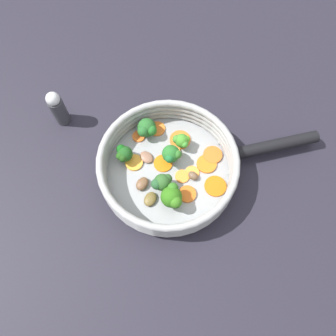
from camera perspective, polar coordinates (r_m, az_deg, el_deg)
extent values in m
plane|color=black|center=(0.74, 0.00, -0.99)|extent=(4.00, 4.00, 0.00)
cylinder|color=#939699|center=(0.73, 0.00, -0.74)|extent=(0.28, 0.28, 0.02)
torus|color=#989999|center=(0.71, 0.00, -0.24)|extent=(0.30, 0.30, 0.02)
torus|color=#989999|center=(0.70, 0.00, 0.26)|extent=(0.30, 0.30, 0.02)
torus|color=#989999|center=(0.69, 0.00, 0.78)|extent=(0.30, 0.30, 0.02)
torus|color=#989999|center=(0.67, 0.00, 1.32)|extent=(0.30, 0.30, 0.02)
cylinder|color=black|center=(0.77, 17.95, 3.75)|extent=(0.04, 0.20, 0.03)
sphere|color=#919B96|center=(0.73, 10.69, -0.96)|extent=(0.01, 0.01, 0.01)
sphere|color=gray|center=(0.75, 8.93, 4.39)|extent=(0.01, 0.01, 0.01)
cylinder|color=orange|center=(0.71, 8.25, -3.14)|extent=(0.07, 0.07, 0.00)
cylinder|color=#F69941|center=(0.74, 0.79, 2.72)|extent=(0.05, 0.05, 0.01)
cylinder|color=orange|center=(0.72, 4.22, -0.79)|extent=(0.04, 0.04, 0.00)
cylinder|color=orange|center=(0.76, -5.16, 5.50)|extent=(0.03, 0.03, 0.00)
cylinder|color=orange|center=(0.77, -1.93, 6.85)|extent=(0.05, 0.05, 0.00)
cylinder|color=orange|center=(0.70, 3.38, -4.54)|extent=(0.05, 0.05, 0.01)
cylinder|color=gold|center=(0.73, -5.92, 0.95)|extent=(0.05, 0.05, 0.00)
cylinder|color=orange|center=(0.74, 7.79, 2.29)|extent=(0.06, 0.06, 0.01)
cylinder|color=orange|center=(0.75, 2.12, 4.96)|extent=(0.05, 0.05, 0.00)
cylinder|color=orange|center=(0.71, 2.49, -1.46)|extent=(0.03, 0.03, 0.00)
cylinder|color=orange|center=(0.73, -0.86, 0.82)|extent=(0.06, 0.06, 0.00)
cylinder|color=orange|center=(0.73, 6.79, 0.47)|extent=(0.06, 0.06, 0.00)
cylinder|color=#7BA15A|center=(0.73, -7.35, 1.87)|extent=(0.01, 0.01, 0.01)
sphere|color=#1B4D1A|center=(0.72, -7.51, 2.45)|extent=(0.03, 0.03, 0.03)
sphere|color=#204816|center=(0.71, -7.87, 1.77)|extent=(0.02, 0.02, 0.02)
sphere|color=#125314|center=(0.72, -8.17, 3.25)|extent=(0.02, 0.02, 0.02)
sphere|color=#205017|center=(0.71, -8.34, 2.08)|extent=(0.02, 0.02, 0.02)
cylinder|color=#63954C|center=(0.70, -0.97, -3.07)|extent=(0.01, 0.01, 0.02)
sphere|color=#2C5725|center=(0.68, -1.00, -2.51)|extent=(0.04, 0.04, 0.04)
sphere|color=#24512B|center=(0.67, -1.99, -2.81)|extent=(0.02, 0.02, 0.02)
sphere|color=#2A5322|center=(0.68, -0.11, -1.88)|extent=(0.02, 0.02, 0.02)
cylinder|color=#629643|center=(0.69, 0.57, -5.63)|extent=(0.01, 0.01, 0.02)
sphere|color=#2C6716|center=(0.67, 0.58, -5.04)|extent=(0.04, 0.04, 0.04)
sphere|color=#2D6A1C|center=(0.66, 0.58, -3.54)|extent=(0.02, 0.02, 0.02)
sphere|color=#346D1B|center=(0.66, 1.40, -5.90)|extent=(0.03, 0.03, 0.03)
sphere|color=#2A641C|center=(0.67, 0.97, -3.75)|extent=(0.02, 0.02, 0.02)
cylinder|color=#6CA450|center=(0.76, -3.64, 6.38)|extent=(0.01, 0.01, 0.01)
sphere|color=#245D26|center=(0.74, -3.72, 7.06)|extent=(0.04, 0.04, 0.04)
sphere|color=#235C27|center=(0.73, -4.33, 6.43)|extent=(0.03, 0.03, 0.03)
sphere|color=#216522|center=(0.73, -2.90, 6.59)|extent=(0.02, 0.02, 0.02)
cylinder|color=#688E4C|center=(0.74, 2.36, 4.15)|extent=(0.01, 0.01, 0.02)
sphere|color=#408928|center=(0.72, 2.41, 4.79)|extent=(0.03, 0.03, 0.03)
sphere|color=#3F7F2A|center=(0.72, 1.56, 5.03)|extent=(0.02, 0.02, 0.02)
sphere|color=#3E9232|center=(0.72, 2.87, 4.19)|extent=(0.02, 0.02, 0.02)
sphere|color=#448F1F|center=(0.72, 3.27, 5.05)|extent=(0.02, 0.02, 0.02)
cylinder|color=#6D8C4C|center=(0.72, 0.49, 1.79)|extent=(0.01, 0.01, 0.02)
sphere|color=#256726|center=(0.70, 0.50, 2.50)|extent=(0.04, 0.04, 0.04)
sphere|color=#1D642D|center=(0.69, 0.26, 1.71)|extent=(0.02, 0.02, 0.02)
sphere|color=#2F6C27|center=(0.70, 1.58, 2.39)|extent=(0.02, 0.02, 0.02)
ellipsoid|color=brown|center=(0.70, -4.51, -2.74)|extent=(0.04, 0.04, 0.01)
ellipsoid|color=brown|center=(0.69, -3.10, -5.41)|extent=(0.04, 0.04, 0.01)
ellipsoid|color=brown|center=(0.71, 4.39, -1.36)|extent=(0.03, 0.03, 0.01)
ellipsoid|color=#895F4A|center=(0.73, -3.77, 1.90)|extent=(0.04, 0.04, 0.01)
cylinder|color=#333338|center=(0.81, -18.39, 9.40)|extent=(0.03, 0.03, 0.08)
sphere|color=silver|center=(0.77, -19.44, 11.29)|extent=(0.03, 0.03, 0.03)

